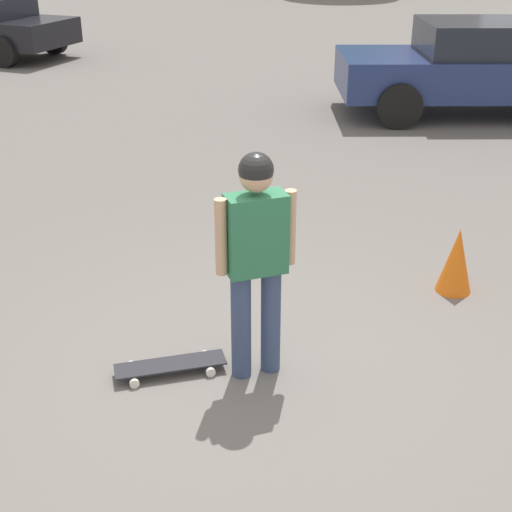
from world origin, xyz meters
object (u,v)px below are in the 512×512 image
object	(u,v)px
person	(256,250)
car_parked_near	(474,66)
traffic_cone	(457,260)
skateboard	(170,365)

from	to	relation	value
person	car_parked_near	size ratio (longest dim) A/B	0.38
person	car_parked_near	distance (m)	8.21
traffic_cone	person	bearing A→B (deg)	-10.75
person	skateboard	distance (m)	1.09
car_parked_near	traffic_cone	distance (m)	6.46
skateboard	person	bearing A→B (deg)	167.71
person	traffic_cone	bearing A→B (deg)	16.02
skateboard	car_parked_near	bearing A→B (deg)	-133.69
skateboard	traffic_cone	size ratio (longest dim) A/B	1.33
skateboard	traffic_cone	distance (m)	2.66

